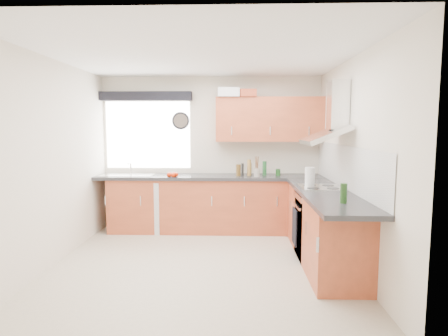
{
  "coord_description": "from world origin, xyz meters",
  "views": [
    {
      "loc": [
        0.42,
        -4.42,
        1.67
      ],
      "look_at": [
        0.25,
        0.85,
        1.1
      ],
      "focal_mm": 30.0,
      "sensor_mm": 36.0,
      "label": 1
    }
  ],
  "objects_px": {
    "oven": "(320,225)",
    "extractor_hood": "(331,120)",
    "washing_machine": "(149,205)",
    "upper_cabinets": "(269,119)"
  },
  "relations": [
    {
      "from": "washing_machine",
      "to": "oven",
      "type": "bearing_deg",
      "value": -16.33
    },
    {
      "from": "oven",
      "to": "upper_cabinets",
      "type": "distance_m",
      "value": 1.99
    },
    {
      "from": "oven",
      "to": "washing_machine",
      "type": "bearing_deg",
      "value": 153.99
    },
    {
      "from": "oven",
      "to": "upper_cabinets",
      "type": "bearing_deg",
      "value": 112.54
    },
    {
      "from": "extractor_hood",
      "to": "oven",
      "type": "bearing_deg",
      "value": 180.0
    },
    {
      "from": "oven",
      "to": "extractor_hood",
      "type": "height_order",
      "value": "extractor_hood"
    },
    {
      "from": "oven",
      "to": "washing_machine",
      "type": "xyz_separation_m",
      "value": [
        -2.5,
        1.22,
        -0.02
      ]
    },
    {
      "from": "washing_machine",
      "to": "extractor_hood",
      "type": "bearing_deg",
      "value": -15.46
    },
    {
      "from": "upper_cabinets",
      "to": "extractor_hood",
      "type": "bearing_deg",
      "value": -63.87
    },
    {
      "from": "extractor_hood",
      "to": "washing_machine",
      "type": "xyz_separation_m",
      "value": [
        -2.6,
        1.22,
        -1.36
      ]
    }
  ]
}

